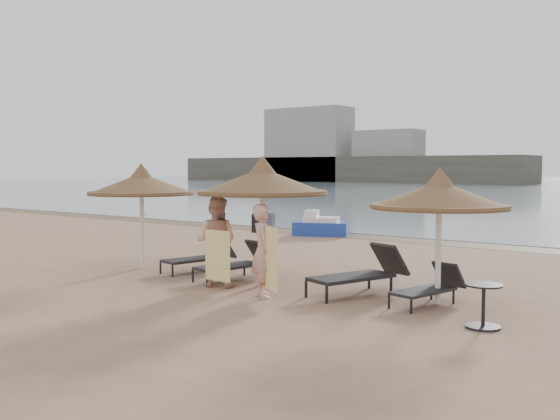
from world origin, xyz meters
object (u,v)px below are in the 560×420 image
Objects in this scene: lounger_far_left at (202,256)px; lounger_near_left at (238,262)px; pedal_boat at (321,226)px; person_right at (263,243)px; person_left at (216,234)px; palapa_right at (439,195)px; lounger_near_right at (363,272)px; lounger_far_right at (431,286)px; palapa_left at (141,185)px; palapa_center at (263,182)px; side_table at (483,307)px.

lounger_near_left is (1.35, -0.30, 0.01)m from lounger_far_left.
pedal_boat is at bearing 116.47° from lounger_far_left.
person_right is (1.62, -1.17, 0.66)m from lounger_near_left.
lounger_far_left is 0.87× the size of person_left.
palapa_right is 1.11× the size of pedal_boat.
lounger_near_right is 1.45m from lounger_far_right.
pedal_boat is (-0.48, 8.72, -1.70)m from palapa_left.
palapa_left reaches higher than lounger_far_right.
palapa_center is 1.63m from person_right.
palapa_center is 1.23× the size of lounger_near_right.
pedal_boat is at bearing 133.73° from side_table.
palapa_right reaches higher than pedal_boat.
lounger_far_left is 2.77× the size of side_table.
lounger_far_left is 3.38m from person_right.
lounger_far_left is 7.20m from side_table.
person_right is at bearing -114.34° from lounger_near_right.
palapa_right is 3.34m from person_right.
person_left is at bearing -137.64° from palapa_center.
side_table is 0.31× the size of pedal_boat.
person_right is (1.44, -0.29, -0.05)m from person_left.
palapa_center is at bearing -147.45° from lounger_near_right.
lounger_near_right is at bearing -170.19° from lounger_far_right.
palapa_center is 2.91m from lounger_far_left.
lounger_near_left is at bearing -177.25° from palapa_right.
palapa_right reaches higher than lounger_near_left.
palapa_right is 1.64m from lounger_far_right.
person_right is at bearing -51.86° from palapa_center.
palapa_right is at bearing 19.23° from lounger_near_right.
palapa_left is 1.16× the size of lounger_near_right.
palapa_right reaches higher than lounger_near_right.
palapa_left is 7.33m from palapa_right.
lounger_near_right reaches higher than lounger_far_right.
pedal_boat reaches higher than side_table.
palapa_right is at bearing 12.38° from lounger_far_left.
palapa_center is 1.22× the size of pedal_boat.
palapa_left reaches higher than lounger_near_left.
palapa_center reaches higher than lounger_near_left.
palapa_right is 1.47× the size of lounger_far_right.
person_right is 10.82m from pedal_boat.
person_right reaches higher than pedal_boat.
pedal_boat is (-1.92, 8.14, -0.03)m from lounger_far_left.
lounger_far_left is at bearing -56.66° from person_left.
palapa_left reaches higher than side_table.
pedal_boat is (-3.27, 8.45, -0.03)m from lounger_near_left.
lounger_near_left is at bearing 0.62° from lounger_far_left.
side_table is at bearing 3.61° from lounger_near_left.
lounger_far_right is 0.75× the size of pedal_boat.
palapa_right is 2.16m from lounger_near_right.
lounger_near_right is 3.25× the size of side_table.
lounger_near_right is at bearing 179.42° from palapa_right.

